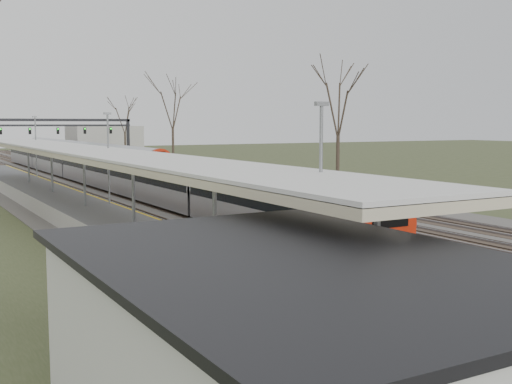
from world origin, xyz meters
TOP-DOWN VIEW (x-y plane):
  - track_bed at (0.26, 55.00)m, footprint 24.00×160.00m
  - platform at (-9.05, 37.50)m, footprint 3.50×69.00m
  - canopy at (-9.05, 32.99)m, footprint 4.10×50.00m
  - station_building at (-12.50, 8.00)m, footprint 6.00×9.00m
  - signal_gantry at (0.29, 84.99)m, footprint 21.00×0.59m
  - tree_east_far at (14.00, 42.00)m, footprint 5.00×5.00m
  - train_near at (-2.50, 54.35)m, footprint 2.62×75.21m
  - train_far at (4.50, 87.31)m, footprint 2.62×60.21m
  - passenger at (-8.51, 15.56)m, footprint 0.54×0.73m

SIDE VIEW (x-z plane):
  - track_bed at x=0.26m, z-range -0.05..0.17m
  - platform at x=-9.05m, z-range 0.00..1.00m
  - train_near at x=-2.50m, z-range -0.05..3.00m
  - train_far at x=4.50m, z-range -0.05..3.00m
  - station_building at x=-12.50m, z-range 0.00..3.20m
  - passenger at x=-8.51m, z-range 1.00..2.83m
  - canopy at x=-9.05m, z-range 2.37..5.48m
  - signal_gantry at x=0.29m, z-range 1.87..7.95m
  - tree_east_far at x=14.00m, z-range 2.14..12.44m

